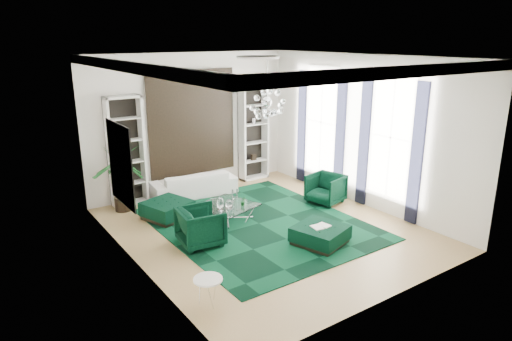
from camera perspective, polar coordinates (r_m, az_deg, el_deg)
floor at (r=10.44m, az=1.18°, el=-7.30°), size 6.00×7.00×0.02m
ceiling at (r=9.57m, az=1.32°, el=14.14°), size 6.00×7.00×0.02m
wall_back at (r=12.77m, az=-8.10°, el=5.94°), size 6.00×0.02×3.80m
wall_front at (r=7.40m, az=17.45°, el=-2.42°), size 6.00×0.02×3.80m
wall_left at (r=8.47m, az=-15.46°, el=0.12°), size 0.02×7.00×3.80m
wall_right at (r=11.81m, az=13.19°, el=4.82°), size 0.02×7.00×3.80m
crown_molding at (r=9.57m, az=1.31°, el=13.48°), size 6.00×7.00×0.18m
ceiling_medallion at (r=9.81m, az=0.25°, el=13.97°), size 0.90×0.90×0.05m
tapestry at (r=12.73m, az=-7.99°, el=5.91°), size 2.50×0.06×2.80m
shelving_left at (r=11.96m, az=-15.91°, el=2.30°), size 0.90×0.38×2.80m
shelving_right at (r=13.68m, az=-0.31°, el=4.66°), size 0.90×0.38×2.80m
painting at (r=9.05m, az=-16.49°, el=0.74°), size 0.04×1.30×1.60m
window_near at (r=11.23m, az=16.50°, el=3.98°), size 0.03×1.10×2.90m
curtain_near_a at (r=10.80m, az=19.47°, el=1.87°), size 0.07×0.30×3.25m
curtain_near_b at (r=11.75m, az=13.36°, el=3.49°), size 0.07×0.30×3.25m
window_far at (r=12.83m, az=8.17°, el=5.98°), size 0.03×1.10×2.90m
curtain_far_a at (r=12.31m, az=10.47°, el=4.24°), size 0.07×0.30×3.25m
curtain_far_b at (r=13.43m, az=5.75°, el=5.44°), size 0.07×0.30×3.25m
rug at (r=10.66m, az=0.36°, el=-6.67°), size 4.20×5.00×0.02m
sofa at (r=12.54m, az=-7.81°, el=-1.63°), size 2.37×1.16×0.67m
armchair_left at (r=9.59m, az=-6.92°, el=-6.97°), size 0.98×0.96×0.80m
armchair_right at (r=11.99m, az=8.70°, el=-2.28°), size 1.02×1.00×0.77m
coffee_table at (r=10.78m, az=-3.62°, el=-5.34°), size 1.45×1.45×0.40m
ottoman_side at (r=11.10m, az=-11.03°, el=-4.87°), size 1.21×1.21×0.43m
ottoman_front at (r=9.72m, az=8.02°, el=-8.02°), size 1.21×1.21×0.39m
book at (r=9.64m, az=8.07°, el=-6.89°), size 0.40×0.27×0.03m
side_table at (r=7.66m, az=-5.98°, el=-14.85°), size 0.56×0.56×0.46m
palm at (r=11.61m, az=-16.66°, el=0.15°), size 1.73×1.73×2.15m
chandelier at (r=9.81m, az=1.37°, el=8.57°), size 1.11×1.11×0.78m
table_plant at (r=10.62m, az=-1.61°, el=-3.86°), size 0.12×0.10×0.22m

